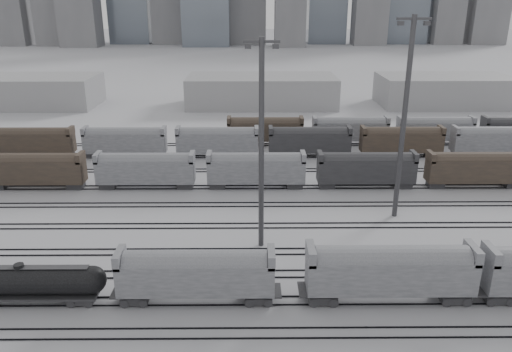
{
  "coord_description": "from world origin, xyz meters",
  "views": [
    {
      "loc": [
        7.4,
        -40.64,
        27.91
      ],
      "look_at": [
        7.93,
        26.11,
        4.0
      ],
      "focal_mm": 35.0,
      "sensor_mm": 36.0,
      "label": 1
    }
  ],
  "objects_px": {
    "hopper_car_b": "(390,269)",
    "light_mast_c": "(261,142)",
    "tank_car_b": "(22,282)",
    "hopper_car_a": "(196,272)"
  },
  "relations": [
    {
      "from": "hopper_car_b",
      "to": "light_mast_c",
      "type": "relative_size",
      "value": 0.67
    },
    {
      "from": "tank_car_b",
      "to": "hopper_car_a",
      "type": "relative_size",
      "value": 1.08
    },
    {
      "from": "hopper_car_a",
      "to": "light_mast_c",
      "type": "relative_size",
      "value": 0.62
    },
    {
      "from": "tank_car_b",
      "to": "light_mast_c",
      "type": "relative_size",
      "value": 0.67
    },
    {
      "from": "tank_car_b",
      "to": "hopper_car_b",
      "type": "bearing_deg",
      "value": 0.0
    },
    {
      "from": "hopper_car_a",
      "to": "hopper_car_b",
      "type": "height_order",
      "value": "hopper_car_b"
    },
    {
      "from": "tank_car_b",
      "to": "light_mast_c",
      "type": "height_order",
      "value": "light_mast_c"
    },
    {
      "from": "tank_car_b",
      "to": "light_mast_c",
      "type": "distance_m",
      "value": 27.97
    },
    {
      "from": "tank_car_b",
      "to": "light_mast_c",
      "type": "xyz_separation_m",
      "value": [
        23.14,
        11.73,
        10.46
      ]
    },
    {
      "from": "hopper_car_b",
      "to": "light_mast_c",
      "type": "bearing_deg",
      "value": 135.98
    }
  ]
}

